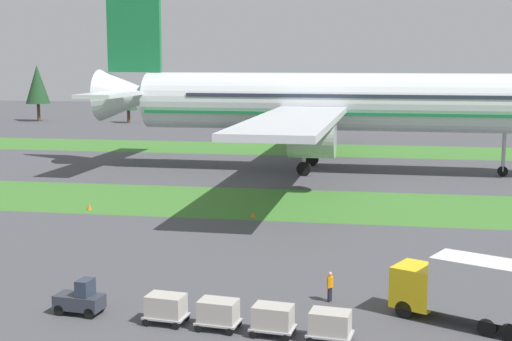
{
  "coord_description": "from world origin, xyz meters",
  "views": [
    {
      "loc": [
        14.76,
        -26.44,
        13.7
      ],
      "look_at": [
        3.96,
        35.71,
        4.0
      ],
      "focal_mm": 50.8,
      "sensor_mm": 36.0,
      "label": 1
    }
  ],
  "objects_px": {
    "cargo_dolly_third": "(273,318)",
    "cargo_dolly_second": "(218,312)",
    "cargo_dolly_fourth": "(330,324)",
    "taxiway_marker_0": "(89,206)",
    "baggage_tug": "(80,299)",
    "airliner": "(329,102)",
    "ground_crew_marshaller": "(330,285)",
    "cargo_dolly_lead": "(166,307)",
    "taxiway_marker_1": "(253,215)",
    "catering_truck": "(461,287)"
  },
  "relations": [
    {
      "from": "ground_crew_marshaller",
      "to": "taxiway_marker_1",
      "type": "xyz_separation_m",
      "value": [
        -8.26,
        21.19,
        -0.7
      ]
    },
    {
      "from": "cargo_dolly_fourth",
      "to": "taxiway_marker_1",
      "type": "relative_size",
      "value": 4.89
    },
    {
      "from": "baggage_tug",
      "to": "cargo_dolly_fourth",
      "type": "bearing_deg",
      "value": -90.0
    },
    {
      "from": "taxiway_marker_0",
      "to": "cargo_dolly_lead",
      "type": "bearing_deg",
      "value": -59.98
    },
    {
      "from": "taxiway_marker_1",
      "to": "cargo_dolly_lead",
      "type": "bearing_deg",
      "value": -89.88
    },
    {
      "from": "cargo_dolly_third",
      "to": "ground_crew_marshaller",
      "type": "distance_m",
      "value": 6.16
    },
    {
      "from": "taxiway_marker_0",
      "to": "cargo_dolly_third",
      "type": "bearing_deg",
      "value": -52.27
    },
    {
      "from": "cargo_dolly_third",
      "to": "cargo_dolly_second",
      "type": "bearing_deg",
      "value": 90.0
    },
    {
      "from": "cargo_dolly_fourth",
      "to": "ground_crew_marshaller",
      "type": "bearing_deg",
      "value": 10.86
    },
    {
      "from": "catering_truck",
      "to": "ground_crew_marshaller",
      "type": "xyz_separation_m",
      "value": [
        -6.95,
        2.26,
        -1.01
      ]
    },
    {
      "from": "airliner",
      "to": "taxiway_marker_0",
      "type": "xyz_separation_m",
      "value": [
        -19.98,
        -27.13,
        -8.28
      ]
    },
    {
      "from": "cargo_dolly_fourth",
      "to": "taxiway_marker_0",
      "type": "xyz_separation_m",
      "value": [
        -24.1,
        27.76,
        -0.59
      ]
    },
    {
      "from": "catering_truck",
      "to": "taxiway_marker_1",
      "type": "bearing_deg",
      "value": 59.06
    },
    {
      "from": "ground_crew_marshaller",
      "to": "catering_truck",
      "type": "bearing_deg",
      "value": 90.1
    },
    {
      "from": "baggage_tug",
      "to": "taxiway_marker_0",
      "type": "bearing_deg",
      "value": 28.47
    },
    {
      "from": "cargo_dolly_lead",
      "to": "catering_truck",
      "type": "height_order",
      "value": "catering_truck"
    },
    {
      "from": "cargo_dolly_lead",
      "to": "ground_crew_marshaller",
      "type": "xyz_separation_m",
      "value": [
        8.2,
        4.98,
        0.03
      ]
    },
    {
      "from": "airliner",
      "to": "baggage_tug",
      "type": "height_order",
      "value": "airliner"
    },
    {
      "from": "airliner",
      "to": "taxiway_marker_0",
      "type": "distance_m",
      "value": 34.69
    },
    {
      "from": "cargo_dolly_fourth",
      "to": "taxiway_marker_0",
      "type": "relative_size",
      "value": 3.54
    },
    {
      "from": "catering_truck",
      "to": "taxiway_marker_1",
      "type": "height_order",
      "value": "catering_truck"
    },
    {
      "from": "airliner",
      "to": "cargo_dolly_lead",
      "type": "relative_size",
      "value": 30.98
    },
    {
      "from": "airliner",
      "to": "ground_crew_marshaller",
      "type": "height_order",
      "value": "airliner"
    },
    {
      "from": "cargo_dolly_lead",
      "to": "cargo_dolly_fourth",
      "type": "xyz_separation_m",
      "value": [
        8.64,
        -1.01,
        0.0
      ]
    },
    {
      "from": "airliner",
      "to": "taxiway_marker_0",
      "type": "bearing_deg",
      "value": -35.26
    },
    {
      "from": "baggage_tug",
      "to": "cargo_dolly_second",
      "type": "relative_size",
      "value": 1.16
    },
    {
      "from": "baggage_tug",
      "to": "catering_truck",
      "type": "distance_m",
      "value": 20.29
    },
    {
      "from": "cargo_dolly_lead",
      "to": "catering_truck",
      "type": "distance_m",
      "value": 15.43
    },
    {
      "from": "cargo_dolly_second",
      "to": "cargo_dolly_fourth",
      "type": "relative_size",
      "value": 1.0
    },
    {
      "from": "cargo_dolly_third",
      "to": "ground_crew_marshaller",
      "type": "relative_size",
      "value": 1.36
    },
    {
      "from": "baggage_tug",
      "to": "taxiway_marker_1",
      "type": "relative_size",
      "value": 5.67
    },
    {
      "from": "cargo_dolly_fourth",
      "to": "taxiway_marker_0",
      "type": "distance_m",
      "value": 36.76
    },
    {
      "from": "airliner",
      "to": "taxiway_marker_1",
      "type": "distance_m",
      "value": 29.3
    },
    {
      "from": "baggage_tug",
      "to": "cargo_dolly_third",
      "type": "distance_m",
      "value": 10.83
    },
    {
      "from": "cargo_dolly_second",
      "to": "ground_crew_marshaller",
      "type": "xyz_separation_m",
      "value": [
        5.32,
        5.31,
        0.03
      ]
    },
    {
      "from": "airliner",
      "to": "baggage_tug",
      "type": "xyz_separation_m",
      "value": [
        -9.52,
        -53.29,
        -7.79
      ]
    },
    {
      "from": "cargo_dolly_second",
      "to": "airliner",
      "type": "bearing_deg",
      "value": 4.93
    },
    {
      "from": "cargo_dolly_lead",
      "to": "catering_truck",
      "type": "xyz_separation_m",
      "value": [
        15.15,
        2.71,
        1.03
      ]
    },
    {
      "from": "cargo_dolly_fourth",
      "to": "cargo_dolly_second",
      "type": "bearing_deg",
      "value": 90.0
    },
    {
      "from": "cargo_dolly_second",
      "to": "taxiway_marker_1",
      "type": "distance_m",
      "value": 26.68
    },
    {
      "from": "taxiway_marker_0",
      "to": "cargo_dolly_second",
      "type": "bearing_deg",
      "value": -55.9
    },
    {
      "from": "baggage_tug",
      "to": "catering_truck",
      "type": "height_order",
      "value": "catering_truck"
    },
    {
      "from": "airliner",
      "to": "cargo_dolly_third",
      "type": "bearing_deg",
      "value": 2.41
    },
    {
      "from": "cargo_dolly_lead",
      "to": "cargo_dolly_third",
      "type": "relative_size",
      "value": 1.0
    },
    {
      "from": "catering_truck",
      "to": "ground_crew_marshaller",
      "type": "relative_size",
      "value": 4.17
    },
    {
      "from": "cargo_dolly_third",
      "to": "taxiway_marker_0",
      "type": "height_order",
      "value": "cargo_dolly_third"
    },
    {
      "from": "cargo_dolly_second",
      "to": "ground_crew_marshaller",
      "type": "bearing_deg",
      "value": -38.38
    },
    {
      "from": "airliner",
      "to": "baggage_tug",
      "type": "distance_m",
      "value": 54.69
    },
    {
      "from": "cargo_dolly_lead",
      "to": "cargo_dolly_third",
      "type": "bearing_deg",
      "value": -90.0
    },
    {
      "from": "cargo_dolly_third",
      "to": "ground_crew_marshaller",
      "type": "bearing_deg",
      "value": -16.7
    }
  ]
}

